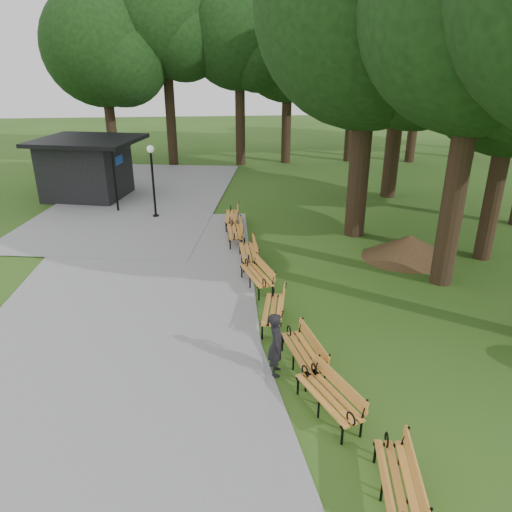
{
  "coord_description": "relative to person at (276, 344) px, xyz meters",
  "views": [
    {
      "loc": [
        -1.27,
        -10.55,
        6.88
      ],
      "look_at": [
        0.02,
        3.19,
        1.1
      ],
      "focal_mm": 33.83,
      "sensor_mm": 36.0,
      "label": 1
    }
  ],
  "objects": [
    {
      "name": "kiosk",
      "position": [
        -7.72,
        15.85,
        0.74
      ],
      "size": [
        5.77,
        5.32,
        3.05
      ],
      "primitive_type": null,
      "rotation": [
        0.0,
        0.0,
        -0.25
      ],
      "color": "black",
      "rests_on": "ground"
    },
    {
      "name": "dirt_mound",
      "position": [
        5.72,
        6.42,
        -0.35
      ],
      "size": [
        2.83,
        2.83,
        0.87
      ],
      "primitive_type": "cone",
      "color": "#47301C",
      "rests_on": "ground"
    },
    {
      "name": "bench_1",
      "position": [
        0.87,
        -1.5,
        -0.34
      ],
      "size": [
        1.27,
        2.0,
        0.88
      ],
      "primitive_type": null,
      "rotation": [
        0.0,
        0.0,
        -1.21
      ],
      "color": "orange",
      "rests_on": "ground"
    },
    {
      "name": "bench_4",
      "position": [
        -0.03,
        4.47,
        -0.34
      ],
      "size": [
        1.1,
        2.0,
        0.88
      ],
      "primitive_type": null,
      "rotation": [
        0.0,
        0.0,
        -1.32
      ],
      "color": "orange",
      "rests_on": "ground"
    },
    {
      "name": "bench_7",
      "position": [
        -0.53,
        10.53,
        -0.34
      ],
      "size": [
        0.76,
        1.94,
        0.88
      ],
      "primitive_type": null,
      "rotation": [
        0.0,
        0.0,
        -1.64
      ],
      "color": "orange",
      "rests_on": "ground"
    },
    {
      "name": "lawn_tree_2",
      "position": [
        4.45,
        9.05,
        7.57
      ],
      "size": [
        8.35,
        8.35,
        12.57
      ],
      "color": "black",
      "rests_on": "ground"
    },
    {
      "name": "bench_0",
      "position": [
        1.5,
        -3.68,
        -0.34
      ],
      "size": [
        0.98,
        1.99,
        0.88
      ],
      "primitive_type": null,
      "rotation": [
        0.0,
        0.0,
        -1.76
      ],
      "color": "orange",
      "rests_on": "ground"
    },
    {
      "name": "bench_3",
      "position": [
        0.21,
        2.23,
        -0.34
      ],
      "size": [
        1.01,
        1.99,
        0.88
      ],
      "primitive_type": null,
      "rotation": [
        0.0,
        0.0,
        -1.77
      ],
      "color": "orange",
      "rests_on": "ground"
    },
    {
      "name": "bench_2",
      "position": [
        0.64,
        0.12,
        -0.34
      ],
      "size": [
        0.97,
        1.98,
        0.88
      ],
      "primitive_type": null,
      "rotation": [
        0.0,
        0.0,
        -1.39
      ],
      "color": "orange",
      "rests_on": "ground"
    },
    {
      "name": "lawn_tree_4",
      "position": [
        7.84,
        14.55,
        7.55
      ],
      "size": [
        6.53,
        6.53,
        11.67
      ],
      "color": "black",
      "rests_on": "ground"
    },
    {
      "name": "ground",
      "position": [
        -0.06,
        1.28,
        -0.78
      ],
      "size": [
        100.0,
        100.0,
        0.0
      ],
      "primitive_type": "plane",
      "color": "#2A5117",
      "rests_on": "ground"
    },
    {
      "name": "person",
      "position": [
        0.0,
        0.0,
        0.0
      ],
      "size": [
        0.45,
        0.62,
        1.57
      ],
      "primitive_type": "imported",
      "rotation": [
        0.0,
        0.0,
        1.42
      ],
      "color": "black",
      "rests_on": "ground"
    },
    {
      "name": "lamp_post",
      "position": [
        -3.93,
        12.12,
        1.55
      ],
      "size": [
        0.32,
        0.32,
        3.26
      ],
      "color": "black",
      "rests_on": "ground"
    },
    {
      "name": "tree_backdrop",
      "position": [
        6.73,
        24.33,
        7.55
      ],
      "size": [
        36.17,
        9.99,
        16.66
      ],
      "primitive_type": null,
      "color": "black",
      "rests_on": "ground"
    },
    {
      "name": "lawn_tree_0",
      "position": [
        6.0,
        4.34,
        7.18
      ],
      "size": [
        6.66,
        6.66,
        11.34
      ],
      "color": "black",
      "rests_on": "ground"
    },
    {
      "name": "bench_6",
      "position": [
        -0.51,
        8.58,
        -0.34
      ],
      "size": [
        0.66,
        1.91,
        0.88
      ],
      "primitive_type": null,
      "rotation": [
        0.0,
        0.0,
        -1.56
      ],
      "color": "orange",
      "rests_on": "ground"
    },
    {
      "name": "bench_5",
      "position": [
        -0.15,
        6.41,
        -0.34
      ],
      "size": [
        0.67,
        1.91,
        0.88
      ],
      "primitive_type": null,
      "rotation": [
        0.0,
        0.0,
        -1.56
      ],
      "color": "orange",
      "rests_on": "ground"
    },
    {
      "name": "path",
      "position": [
        -4.06,
        4.28,
        -0.75
      ],
      "size": [
        12.0,
        38.0,
        0.06
      ],
      "primitive_type": "cube",
      "color": "gray",
      "rests_on": "ground"
    }
  ]
}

